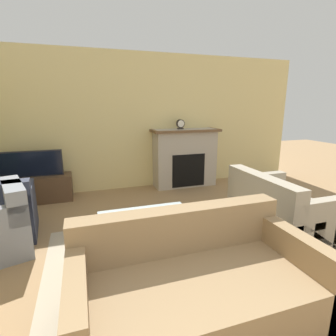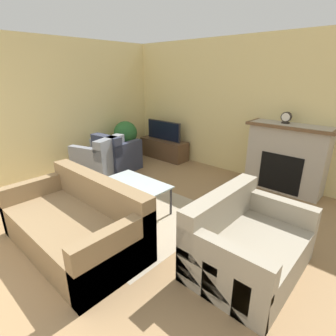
{
  "view_description": "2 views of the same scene",
  "coord_description": "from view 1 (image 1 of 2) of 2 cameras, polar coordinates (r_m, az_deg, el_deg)",
  "views": [
    {
      "loc": [
        -0.69,
        -0.19,
        1.7
      ],
      "look_at": [
        0.42,
        3.16,
        0.84
      ],
      "focal_mm": 28.0,
      "sensor_mm": 36.0,
      "label": 1
    },
    {
      "loc": [
        2.78,
        0.17,
        2.05
      ],
      "look_at": [
        0.35,
        2.84,
        0.72
      ],
      "focal_mm": 28.0,
      "sensor_mm": 36.0,
      "label": 2
    }
  ],
  "objects": [
    {
      "name": "mantel_clock",
      "position": [
        5.42,
        2.72,
        9.52
      ],
      "size": [
        0.17,
        0.07,
        0.2
      ],
      "color": "#28231E",
      "rests_on": "fireplace"
    },
    {
      "name": "tv_stand",
      "position": [
        5.25,
        -27.06,
        -4.14
      ],
      "size": [
        1.27,
        0.44,
        0.47
      ],
      "color": "brown",
      "rests_on": "ground_plane"
    },
    {
      "name": "tv",
      "position": [
        5.13,
        -27.62,
        0.79
      ],
      "size": [
        1.02,
        0.06,
        0.46
      ],
      "color": "#232328",
      "rests_on": "tv_stand"
    },
    {
      "name": "couch_loveseat",
      "position": [
        3.92,
        23.23,
        -8.62
      ],
      "size": [
        0.96,
        1.32,
        0.82
      ],
      "rotation": [
        0.0,
        0.0,
        1.57
      ],
      "color": "#9E937F",
      "rests_on": "ground_plane"
    },
    {
      "name": "couch_sectional",
      "position": [
        2.31,
        5.8,
        -24.26
      ],
      "size": [
        1.9,
        0.99,
        0.82
      ],
      "color": "#8C704C",
      "rests_on": "ground_plane"
    },
    {
      "name": "armchair_accent",
      "position": [
        4.02,
        -32.2,
        -8.88
      ],
      "size": [
        0.81,
        0.86,
        0.82
      ],
      "rotation": [
        0.0,
        0.0,
        3.24
      ],
      "color": "#33384C",
      "rests_on": "ground_plane"
    },
    {
      "name": "wall_back",
      "position": [
        5.35,
        -11.12,
        9.64
      ],
      "size": [
        8.07,
        0.06,
        2.7
      ],
      "color": "beige",
      "rests_on": "ground_plane"
    },
    {
      "name": "area_rug",
      "position": [
        3.18,
        -4.06,
        -18.65
      ],
      "size": [
        2.26,
        1.94,
        0.0
      ],
      "color": "#B7A88E",
      "rests_on": "ground_plane"
    },
    {
      "name": "fireplace",
      "position": [
        5.54,
        3.68,
        2.49
      ],
      "size": [
        1.41,
        0.5,
        1.21
      ],
      "color": "#B2A899",
      "rests_on": "ground_plane"
    },
    {
      "name": "coffee_table",
      "position": [
        3.02,
        -4.41,
        -11.5
      ],
      "size": [
        1.06,
        0.74,
        0.46
      ],
      "color": "#333338",
      "rests_on": "ground_plane"
    }
  ]
}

